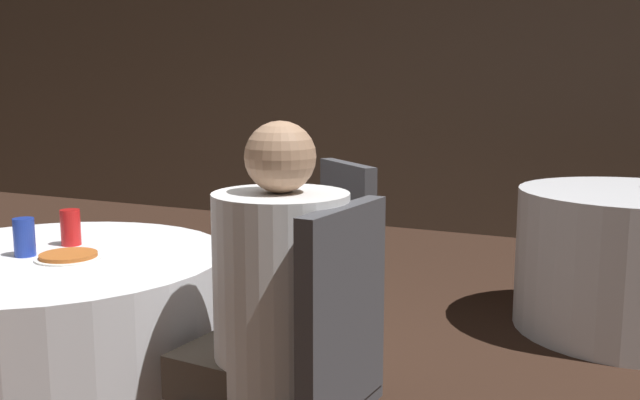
{
  "coord_description": "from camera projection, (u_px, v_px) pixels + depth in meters",
  "views": [
    {
      "loc": [
        1.73,
        -1.66,
        1.28
      ],
      "look_at": [
        0.58,
        0.79,
        0.84
      ],
      "focal_mm": 40.0,
      "sensor_mm": 36.0,
      "label": 1
    }
  ],
  "objects": [
    {
      "name": "person_white_shirt",
      "position": [
        261.0,
        338.0,
        1.9
      ],
      "size": [
        0.52,
        0.36,
        1.19
      ],
      "rotation": [
        0.0,
        0.0,
        1.49
      ],
      "color": "#4C4238",
      "rests_on": "ground_plane"
    },
    {
      "name": "pizza_plate_near",
      "position": [
        68.0,
        256.0,
        2.23
      ],
      "size": [
        0.2,
        0.2,
        0.02
      ],
      "color": "white",
      "rests_on": "table_near"
    },
    {
      "name": "table_far",
      "position": [
        630.0,
        261.0,
        3.71
      ],
      "size": [
        1.15,
        1.15,
        0.74
      ],
      "color": "silver",
      "rests_on": "ground_plane"
    },
    {
      "name": "soda_can_blue",
      "position": [
        24.0,
        237.0,
        2.26
      ],
      "size": [
        0.07,
        0.07,
        0.12
      ],
      "color": "#1E38A5",
      "rests_on": "table_near"
    },
    {
      "name": "chair_near_east",
      "position": [
        315.0,
        360.0,
        1.82
      ],
      "size": [
        0.43,
        0.43,
        0.99
      ],
      "rotation": [
        0.0,
        0.0,
        1.49
      ],
      "color": "#47474C",
      "rests_on": "ground_plane"
    },
    {
      "name": "chair_near_northeast",
      "position": [
        328.0,
        270.0,
        2.7
      ],
      "size": [
        0.56,
        0.56,
        0.99
      ],
      "rotation": [
        0.0,
        0.0,
        -3.85
      ],
      "color": "#47474C",
      "rests_on": "ground_plane"
    },
    {
      "name": "table_near",
      "position": [
        55.0,
        365.0,
        2.34
      ],
      "size": [
        1.13,
        1.13,
        0.74
      ],
      "color": "silver",
      "rests_on": "ground_plane"
    },
    {
      "name": "soda_can_red",
      "position": [
        71.0,
        227.0,
        2.41
      ],
      "size": [
        0.07,
        0.07,
        0.12
      ],
      "color": "red",
      "rests_on": "table_near"
    },
    {
      "name": "wall_back",
      "position": [
        438.0,
        70.0,
        6.11
      ],
      "size": [
        16.0,
        0.06,
        2.8
      ],
      "color": "#7A6B5B",
      "rests_on": "ground_plane"
    }
  ]
}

